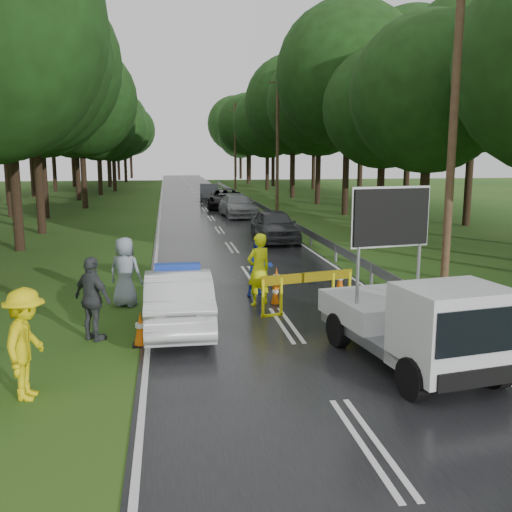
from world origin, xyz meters
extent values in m
plane|color=#204D16|center=(0.00, 0.00, 0.00)|extent=(160.00, 160.00, 0.00)
cube|color=black|center=(0.00, 30.00, 0.01)|extent=(7.00, 140.00, 0.02)
cylinder|color=gray|center=(3.70, 0.00, 0.35)|extent=(0.12, 0.12, 0.70)
cube|color=gray|center=(3.70, 30.00, 0.55)|extent=(0.05, 60.00, 0.30)
cylinder|color=#482D21|center=(5.20, 2.00, 5.00)|extent=(0.24, 0.24, 10.00)
cylinder|color=#482D21|center=(5.20, 28.00, 5.00)|extent=(0.24, 0.24, 10.00)
cube|color=#482D21|center=(5.20, 28.00, 9.20)|extent=(1.40, 0.08, 0.08)
cylinder|color=#482D21|center=(5.20, 54.00, 5.00)|extent=(0.24, 0.24, 10.00)
cube|color=#482D21|center=(5.20, 54.00, 9.20)|extent=(1.40, 0.08, 0.08)
imported|color=silver|center=(-2.64, 0.18, 0.73)|extent=(1.57, 4.44, 1.46)
cube|color=#1938A5|center=(-2.64, 0.18, 1.53)|extent=(1.10, 0.31, 0.15)
cube|color=gray|center=(1.85, -2.69, 0.50)|extent=(2.40, 4.07, 0.23)
cube|color=silver|center=(1.71, -1.79, 0.87)|extent=(2.23, 2.46, 0.50)
cube|color=silver|center=(2.10, -4.31, 1.14)|extent=(2.03, 1.72, 1.55)
cube|color=black|center=(2.22, -5.05, 1.32)|extent=(1.67, 0.30, 0.77)
cube|color=black|center=(1.76, -2.15, 2.92)|extent=(1.73, 0.38, 1.19)
cylinder|color=black|center=(1.28, -4.62, 0.38)|extent=(0.37, 0.80, 0.77)
cylinder|color=black|center=(2.99, -4.35, 0.38)|extent=(0.37, 0.80, 0.77)
cylinder|color=black|center=(0.82, -1.74, 0.38)|extent=(0.37, 0.80, 0.77)
cylinder|color=black|center=(2.53, -1.47, 0.38)|extent=(0.37, 0.80, 0.77)
cube|color=yellow|center=(-0.46, 0.71, 0.52)|extent=(0.07, 0.07, 1.03)
cube|color=yellow|center=(0.05, 0.83, 0.52)|extent=(0.07, 0.07, 1.03)
cube|color=yellow|center=(1.55, 1.17, 0.52)|extent=(0.07, 0.07, 1.03)
cube|color=yellow|center=(2.06, 1.29, 0.52)|extent=(0.07, 0.07, 1.03)
cube|color=#F2CC00|center=(0.80, 1.00, 0.98)|extent=(2.63, 0.66, 0.26)
imported|color=#EBFF0D|center=(-0.36, 2.00, 1.02)|extent=(0.88, 0.75, 2.05)
imported|color=#1931A8|center=(-0.16, 3.00, 0.85)|extent=(0.98, 0.86, 1.70)
imported|color=yellow|center=(-5.32, -3.50, 0.99)|extent=(0.86, 1.34, 1.97)
imported|color=#3B3E42|center=(-4.57, -0.44, 0.97)|extent=(1.15, 1.13, 1.95)
imported|color=gray|center=(-4.05, 2.50, 0.98)|extent=(1.12, 0.95, 1.95)
imported|color=#3C3E43|center=(2.30, 13.64, 0.78)|extent=(1.99, 4.63, 1.56)
imported|color=gray|center=(1.87, 24.82, 0.74)|extent=(2.44, 5.22, 1.47)
imported|color=black|center=(1.62, 30.82, 0.76)|extent=(3.25, 5.76, 1.52)
imported|color=#44454C|center=(0.91, 37.77, 0.78)|extent=(1.93, 4.81, 1.56)
cube|color=black|center=(-3.50, -1.00, 0.02)|extent=(0.37, 0.37, 0.03)
cone|color=#DD5906|center=(-3.50, -1.00, 0.41)|extent=(0.31, 0.31, 0.77)
cube|color=black|center=(0.12, 2.00, 0.01)|extent=(0.30, 0.30, 0.03)
cone|color=#DD5906|center=(0.12, 2.00, 0.33)|extent=(0.25, 0.25, 0.62)
cube|color=black|center=(0.49, 3.78, 0.02)|extent=(0.34, 0.34, 0.03)
cone|color=#DD5906|center=(0.49, 3.78, 0.37)|extent=(0.28, 0.28, 0.70)
cube|color=black|center=(-2.00, 0.50, 0.01)|extent=(0.30, 0.30, 0.03)
cone|color=#DD5906|center=(-2.00, 0.50, 0.33)|extent=(0.25, 0.25, 0.62)
cube|color=black|center=(2.40, 3.26, 0.01)|extent=(0.32, 0.32, 0.03)
cone|color=#DD5906|center=(2.40, 3.26, 0.35)|extent=(0.26, 0.26, 0.66)
camera|label=1|loc=(-2.84, -13.40, 4.22)|focal=40.00mm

